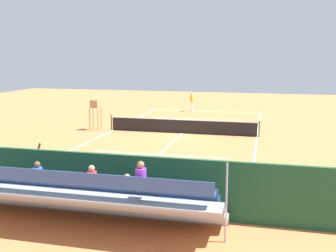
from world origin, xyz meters
name	(u,v)px	position (x,y,z in m)	size (l,w,h in m)	color
ground_plane	(182,133)	(0.00, 0.00, 0.00)	(60.00, 60.00, 0.00)	#D17542
court_line_markings	(182,133)	(0.00, -0.04, 0.00)	(10.10, 22.20, 0.01)	white
tennis_net	(182,126)	(0.00, 0.00, 0.50)	(10.30, 0.10, 1.07)	black
backdrop_wall	(99,181)	(0.00, 14.00, 1.00)	(18.00, 0.16, 2.00)	#1E4C2D
bleacher_stand	(80,196)	(0.06, 15.37, 0.94)	(9.06, 2.40, 2.48)	#9EA0A5
umpire_chair	(95,112)	(6.20, 0.29, 1.31)	(0.67, 0.67, 2.14)	#A88456
courtside_bench	(201,195)	(-3.42, 13.27, 0.56)	(1.80, 0.40, 0.93)	#234C2D
equipment_bag	(155,202)	(-1.81, 13.40, 0.18)	(0.90, 0.36, 0.36)	black
tennis_player	(192,100)	(1.31, -10.82, 1.02)	(0.40, 0.55, 1.93)	white
tennis_racket	(185,111)	(1.88, -10.35, 0.01)	(0.59, 0.37, 0.03)	black
tennis_ball_near	(212,113)	(-0.73, -9.89, 0.03)	(0.07, 0.07, 0.07)	#CCDB33
line_judge	(37,167)	(3.02, 12.95, 1.02)	(0.42, 0.55, 1.93)	#232328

